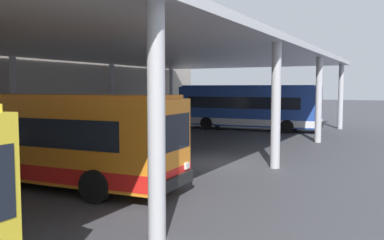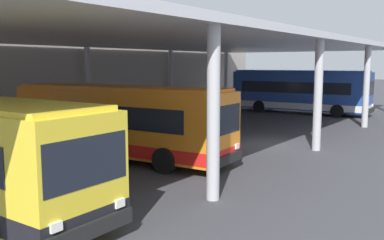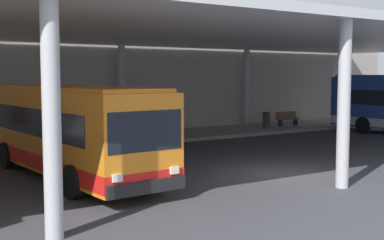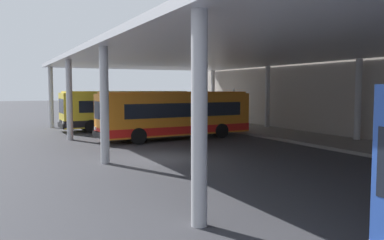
% 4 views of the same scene
% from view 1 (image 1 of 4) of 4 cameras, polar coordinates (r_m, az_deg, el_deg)
% --- Properties ---
extents(ground_plane, '(200.00, 200.00, 0.00)m').
position_cam_1_polar(ground_plane, '(18.80, 3.98, -5.93)').
color(ground_plane, '#3D3D42').
extents(platform_kerb, '(42.00, 4.50, 0.18)m').
position_cam_1_polar(platform_kerb, '(25.79, -20.71, -3.15)').
color(platform_kerb, gray).
rests_on(platform_kerb, ground).
extents(canopy_shelter, '(40.00, 17.00, 5.55)m').
position_cam_1_polar(canopy_shelter, '(21.38, -9.75, 9.52)').
color(canopy_shelter, silver).
rests_on(canopy_shelter, ground).
extents(bus_second_bay, '(3.22, 10.67, 3.17)m').
position_cam_1_polar(bus_second_bay, '(15.45, -20.13, -2.26)').
color(bus_second_bay, orange).
rests_on(bus_second_bay, ground).
extents(bus_middle_bay, '(2.96, 11.40, 3.57)m').
position_cam_1_polar(bus_middle_bay, '(33.52, 7.69, 1.82)').
color(bus_middle_bay, '#284CA8').
rests_on(bus_middle_bay, ground).
extents(bench_waiting, '(1.80, 0.45, 0.92)m').
position_cam_1_polar(bench_waiting, '(34.35, -6.47, -0.08)').
color(bench_waiting, brown).
rests_on(bench_waiting, platform_kerb).
extents(trash_bin, '(0.52, 0.52, 0.98)m').
position_cam_1_polar(trash_bin, '(32.63, -8.22, -0.31)').
color(trash_bin, '#33383D').
rests_on(trash_bin, platform_kerb).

